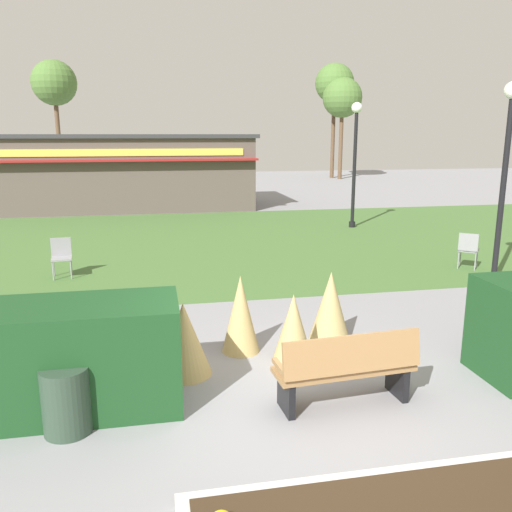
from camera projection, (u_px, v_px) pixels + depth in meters
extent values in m
plane|color=gray|center=(296.00, 401.00, 6.45)|extent=(80.00, 80.00, 0.00)
cube|color=#446B33|center=(209.00, 241.00, 16.04)|extent=(36.00, 12.00, 0.01)
cube|color=#9E7547|center=(344.00, 369.00, 6.30)|extent=(1.73, 0.61, 0.06)
cube|color=#9E7547|center=(353.00, 354.00, 6.03)|extent=(1.70, 0.26, 0.44)
cube|color=black|center=(286.00, 394.00, 6.15)|extent=(0.11, 0.44, 0.45)
cube|color=black|center=(397.00, 378.00, 6.54)|extent=(0.11, 0.44, 0.45)
cube|color=#9E7547|center=(280.00, 367.00, 6.06)|extent=(0.09, 0.44, 0.06)
cube|color=#9E7547|center=(405.00, 352.00, 6.48)|extent=(0.09, 0.44, 0.06)
cube|color=#19421E|center=(74.00, 357.00, 6.15)|extent=(2.44, 1.10, 1.29)
cone|color=tan|center=(293.00, 328.00, 7.47)|extent=(0.59, 0.59, 1.00)
cone|color=tan|center=(330.00, 307.00, 8.21)|extent=(0.65, 0.65, 1.12)
cone|color=tan|center=(184.00, 339.00, 7.06)|extent=(0.74, 0.74, 1.01)
cone|color=tan|center=(241.00, 314.00, 7.80)|extent=(0.57, 0.57, 1.17)
cylinder|color=black|center=(493.00, 279.00, 11.50)|extent=(0.22, 0.22, 0.20)
cylinder|color=black|center=(502.00, 195.00, 11.08)|extent=(0.12, 0.12, 3.89)
cylinder|color=black|center=(352.00, 224.00, 18.47)|extent=(0.22, 0.22, 0.20)
cylinder|color=black|center=(354.00, 171.00, 18.05)|extent=(0.12, 0.12, 3.89)
sphere|color=white|center=(357.00, 108.00, 17.57)|extent=(0.36, 0.36, 0.36)
cylinder|color=#2D4233|center=(66.00, 400.00, 5.70)|extent=(0.52, 0.52, 0.75)
cube|color=#594C47|center=(128.00, 173.00, 23.20)|extent=(10.60, 4.65, 3.03)
cube|color=#333338|center=(126.00, 136.00, 22.84)|extent=(10.90, 4.95, 0.16)
cube|color=maroon|center=(124.00, 161.00, 20.65)|extent=(10.70, 0.36, 0.08)
cube|color=#D8CC4C|center=(124.00, 153.00, 20.74)|extent=(9.54, 0.04, 0.28)
cube|color=gray|center=(62.00, 258.00, 11.88)|extent=(0.49, 0.49, 0.04)
cube|color=gray|center=(61.00, 247.00, 12.01)|extent=(0.44, 0.09, 0.44)
cylinder|color=gray|center=(53.00, 271.00, 11.70)|extent=(0.03, 0.03, 0.45)
cylinder|color=gray|center=(71.00, 269.00, 11.81)|extent=(0.03, 0.03, 0.45)
cylinder|color=gray|center=(54.00, 267.00, 12.05)|extent=(0.03, 0.03, 0.45)
cylinder|color=gray|center=(71.00, 266.00, 12.16)|extent=(0.03, 0.03, 0.45)
cube|color=gray|center=(469.00, 250.00, 12.73)|extent=(0.62, 0.62, 0.04)
cube|color=gray|center=(468.00, 243.00, 12.51)|extent=(0.37, 0.31, 0.44)
cylinder|color=gray|center=(477.00, 258.00, 12.86)|extent=(0.03, 0.03, 0.45)
cylinder|color=gray|center=(460.00, 257.00, 13.04)|extent=(0.03, 0.03, 0.45)
cylinder|color=gray|center=(475.00, 262.00, 12.54)|extent=(0.03, 0.03, 0.45)
cylinder|color=gray|center=(458.00, 260.00, 12.71)|extent=(0.03, 0.03, 0.45)
cube|color=#2D6638|center=(93.00, 182.00, 29.69)|extent=(4.32, 2.11, 0.60)
cube|color=black|center=(90.00, 174.00, 29.58)|extent=(2.42, 1.75, 0.44)
cylinder|color=black|center=(119.00, 184.00, 30.78)|extent=(0.65, 0.27, 0.64)
cylinder|color=black|center=(115.00, 188.00, 29.00)|extent=(0.65, 0.27, 0.64)
cylinder|color=black|center=(73.00, 185.00, 30.48)|extent=(0.65, 0.27, 0.64)
cylinder|color=black|center=(66.00, 188.00, 28.70)|extent=(0.65, 0.27, 0.64)
cylinder|color=brown|center=(333.00, 139.00, 38.76)|extent=(0.28, 0.28, 5.68)
sphere|color=#4C7233|center=(335.00, 83.00, 37.87)|extent=(2.80, 2.80, 2.80)
cylinder|color=brown|center=(59.00, 143.00, 33.83)|extent=(0.28, 0.28, 5.24)
sphere|color=#4C7233|center=(54.00, 83.00, 32.99)|extent=(2.80, 2.80, 2.80)
cylinder|color=brown|center=(341.00, 147.00, 37.97)|extent=(0.28, 0.28, 4.62)
sphere|color=#4C7233|center=(342.00, 97.00, 37.20)|extent=(2.80, 2.80, 2.80)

